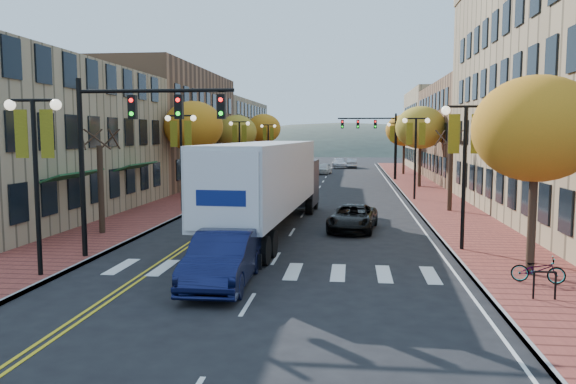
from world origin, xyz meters
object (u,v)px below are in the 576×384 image
(bicycle, at_px, (538,270))
(semi_truck, at_px, (271,180))
(black_suv, at_px, (353,218))
(navy_sedan, at_px, (222,259))

(bicycle, bearing_deg, semi_truck, 59.21)
(semi_truck, xyz_separation_m, black_suv, (4.10, 0.70, -1.96))
(semi_truck, xyz_separation_m, bicycle, (9.99, -9.28, -2.04))
(semi_truck, relative_size, bicycle, 11.06)
(navy_sedan, bearing_deg, bicycle, 3.99)
(navy_sedan, xyz_separation_m, black_suv, (4.20, 10.88, -0.21))
(semi_truck, bearing_deg, black_suv, 12.71)
(black_suv, xyz_separation_m, bicycle, (5.89, -9.98, -0.08))
(navy_sedan, distance_m, black_suv, 11.67)
(semi_truck, distance_m, navy_sedan, 10.33)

